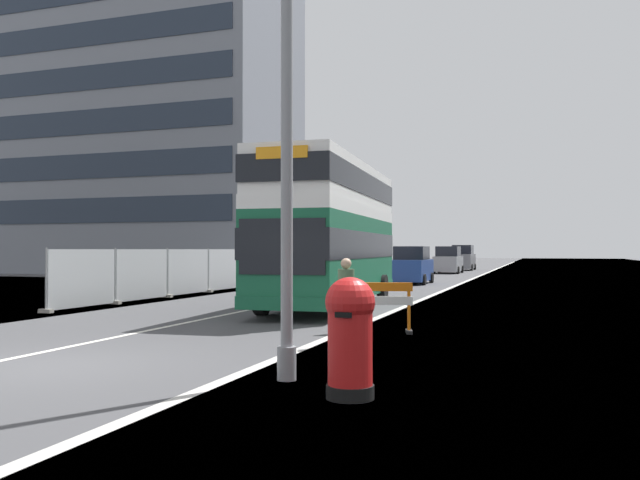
# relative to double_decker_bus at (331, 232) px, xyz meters

# --- Properties ---
(ground) EXTENTS (140.00, 280.00, 0.10)m
(ground) POSITION_rel_double_decker_bus_xyz_m (-0.46, -12.15, -2.60)
(ground) COLOR #424244
(double_decker_bus) EXTENTS (3.36, 10.76, 4.80)m
(double_decker_bus) POSITION_rel_double_decker_bus_xyz_m (0.00, 0.00, 0.00)
(double_decker_bus) COLOR #145638
(double_decker_bus) RESTS_ON ground
(lamppost_foreground) EXTENTS (0.29, 0.70, 7.80)m
(lamppost_foreground) POSITION_rel_double_decker_bus_xyz_m (3.21, -11.97, 1.12)
(lamppost_foreground) COLOR gray
(lamppost_foreground) RESTS_ON ground
(red_pillar_postbox) EXTENTS (0.66, 0.66, 1.59)m
(red_pillar_postbox) POSITION_rel_double_decker_bus_xyz_m (4.44, -12.81, -1.68)
(red_pillar_postbox) COLOR black
(red_pillar_postbox) RESTS_ON ground
(roadworks_barrier) EXTENTS (1.74, 0.88, 1.18)m
(roadworks_barrier) POSITION_rel_double_decker_bus_xyz_m (3.13, -6.22, -1.80)
(roadworks_barrier) COLOR orange
(roadworks_barrier) RESTS_ON ground
(construction_site_fence) EXTENTS (0.44, 13.80, 2.00)m
(construction_site_fence) POSITION_rel_double_decker_bus_xyz_m (-7.62, 1.99, -1.60)
(construction_site_fence) COLOR #A8AAAD
(construction_site_fence) RESTS_ON ground
(car_oncoming_near) EXTENTS (2.01, 4.07, 2.12)m
(car_oncoming_near) POSITION_rel_double_decker_bus_xyz_m (-0.26, 15.63, -1.56)
(car_oncoming_near) COLOR navy
(car_oncoming_near) RESTS_ON ground
(car_receding_mid) EXTENTS (1.99, 4.47, 2.21)m
(car_receding_mid) POSITION_rel_double_decker_bus_xyz_m (-5.58, 25.59, -1.51)
(car_receding_mid) COLOR maroon
(car_receding_mid) RESTS_ON ground
(car_receding_far) EXTENTS (2.09, 4.43, 2.18)m
(car_receding_far) POSITION_rel_double_decker_bus_xyz_m (-0.58, 32.80, -1.53)
(car_receding_far) COLOR gray
(car_receding_far) RESTS_ON ground
(car_far_side) EXTENTS (2.08, 4.59, 2.34)m
(car_far_side) POSITION_rel_double_decker_bus_xyz_m (-0.36, 41.02, -1.46)
(car_far_side) COLOR slate
(car_far_side) RESTS_ON ground
(bare_tree_far_verge_near) EXTENTS (2.23, 3.11, 5.04)m
(bare_tree_far_verge_near) POSITION_rel_double_decker_bus_xyz_m (-13.60, 32.96, -0.22)
(bare_tree_far_verge_near) COLOR #4C3D2D
(bare_tree_far_verge_near) RESTS_ON ground
(pedestrian_at_kerb) EXTENTS (0.34, 0.34, 1.77)m
(pedestrian_at_kerb) POSITION_rel_double_decker_bus_xyz_m (3.04, -8.31, -1.66)
(pedestrian_at_kerb) COLOR #2D3342
(pedestrian_at_kerb) RESTS_ON ground
(backdrop_office_block) EXTENTS (25.95, 12.65, 27.06)m
(backdrop_office_block) POSITION_rel_double_decker_bus_xyz_m (-26.03, 26.49, 10.98)
(backdrop_office_block) COLOR gray
(backdrop_office_block) RESTS_ON ground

